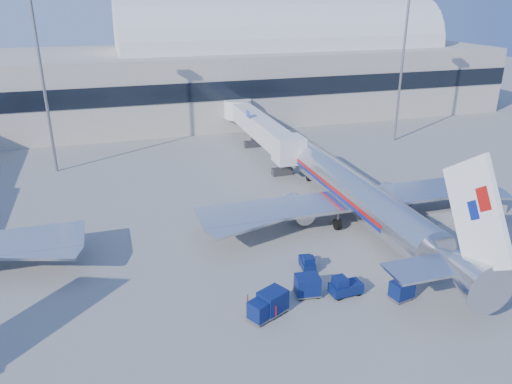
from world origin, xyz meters
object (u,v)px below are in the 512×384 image
object	(u,v)px
tug_lead	(345,286)
cart_solo_far	(468,266)
mast_west	(39,54)
cart_train_b	(273,301)
tug_right	(425,242)
barrier_mid	(467,214)
cart_solo_near	(402,290)
cart_open_red	(262,309)
tug_left	(307,263)
barrier_far	(493,210)
jetbridge_near	(257,125)
mast_east	(404,43)
cart_train_a	(307,285)
barrier_near	(439,218)
airliner_main	(358,195)
cart_train_c	(261,310)

from	to	relation	value
tug_lead	cart_solo_far	size ratio (longest dim) A/B	1.32
mast_west	tug_lead	world-z (taller)	mast_west
cart_train_b	tug_right	bearing A→B (deg)	-9.34
cart_solo_far	barrier_mid	bearing A→B (deg)	43.21
cart_solo_near	cart_open_red	size ratio (longest dim) A/B	0.78
tug_lead	tug_left	xyz separation A→B (m)	(-1.25, 4.41, -0.12)
tug_lead	barrier_far	bearing A→B (deg)	18.78
jetbridge_near	mast_east	xyz separation A→B (m)	(22.40, -0.81, 10.86)
jetbridge_near	cart_open_red	xyz separation A→B (m)	(-11.49, -38.34, -3.52)
barrier_far	cart_train_a	world-z (taller)	cart_train_a
mast_west	barrier_near	world-z (taller)	mast_west
barrier_near	barrier_mid	world-z (taller)	same
barrier_mid	cart_open_red	distance (m)	26.93
mast_west	cart_train_b	distance (m)	43.50
cart_train_a	cart_train_b	size ratio (longest dim) A/B	0.83
barrier_far	cart_open_red	distance (m)	30.04
barrier_mid	cart_train_b	world-z (taller)	cart_train_b
cart_solo_far	mast_west	bearing A→B (deg)	123.81
cart_solo_near	cart_open_red	bearing A→B (deg)	161.40
barrier_near	cart_train_a	xyz separation A→B (m)	(-17.86, -8.31, 0.45)
mast_east	barrier_far	size ratio (longest dim) A/B	7.53
barrier_mid	tug_left	world-z (taller)	tug_left
airliner_main	tug_right	distance (m)	8.03
barrier_near	tug_left	distance (m)	16.99
cart_train_b	cart_train_c	xyz separation A→B (m)	(-1.05, -0.56, -0.13)
mast_west	barrier_far	xyz separation A→B (m)	(44.60, -28.00, -14.34)
tug_lead	cart_solo_far	bearing A→B (deg)	-5.15
cart_solo_near	barrier_far	bearing A→B (deg)	19.61
barrier_mid	cart_open_red	size ratio (longest dim) A/B	1.23
tug_right	cart_open_red	distance (m)	17.77
tug_left	cart_train_a	size ratio (longest dim) A/B	1.05
tug_lead	cart_train_b	xyz separation A→B (m)	(-6.01, -0.55, 0.22)
jetbridge_near	barrier_near	size ratio (longest dim) A/B	9.17
mast_west	cart_train_c	xyz separation A→B (m)	(15.85, -38.18, -13.97)
airliner_main	cart_solo_far	world-z (taller)	airliner_main
mast_west	tug_left	distance (m)	41.68
tug_lead	cart_train_a	distance (m)	2.87
mast_east	cart_solo_far	xyz separation A→B (m)	(-16.05, -37.31, -13.97)
barrier_far	tug_lead	size ratio (longest dim) A/B	1.18
mast_east	cart_train_b	xyz separation A→B (m)	(-33.10, -37.62, -13.84)
mast_west	cart_solo_far	xyz separation A→B (m)	(33.95, -37.31, -13.97)
mast_west	tug_lead	bearing A→B (deg)	-58.28
mast_east	tug_lead	distance (m)	48.02
cart_train_b	cart_solo_near	xyz separation A→B (m)	(9.88, -1.21, -0.16)
barrier_near	cart_solo_near	bearing A→B (deg)	-136.02
barrier_mid	barrier_far	world-z (taller)	same
cart_train_c	cart_open_red	world-z (taller)	cart_train_c
barrier_near	cart_train_b	xyz separation A→B (m)	(-21.10, -9.62, 0.50)
jetbridge_near	tug_right	bearing A→B (deg)	-80.53
cart_solo_near	cart_open_red	distance (m)	10.75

